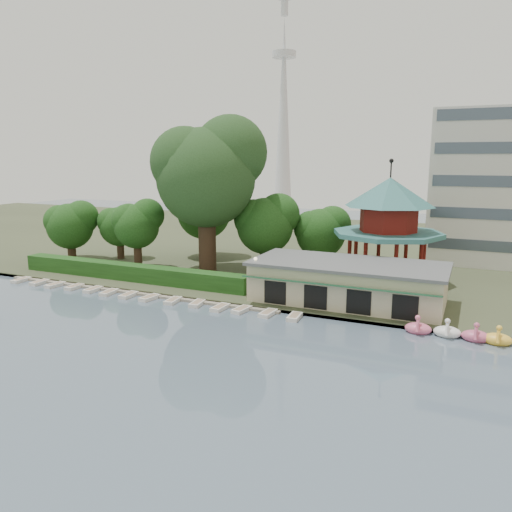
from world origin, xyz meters
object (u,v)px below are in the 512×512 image
Objects in this scene: boathouse at (348,282)px; big_tree at (208,170)px; dock at (134,292)px; pavilion at (388,219)px.

boathouse is 22.43m from big_tree.
boathouse is (22.00, 4.77, 2.25)m from dock.
dock is 29.14m from pavilion.
dock is at bearing -148.34° from pavilion.
big_tree reaches higher than pavilion.
big_tree is (-20.84, -3.81, 5.35)m from pavilion.
pavilion is at bearing 31.66° from dock.
boathouse is at bearing -101.28° from pavilion.
pavilion is at bearing 10.35° from big_tree.
pavilion is (24.00, 14.80, 7.36)m from dock.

